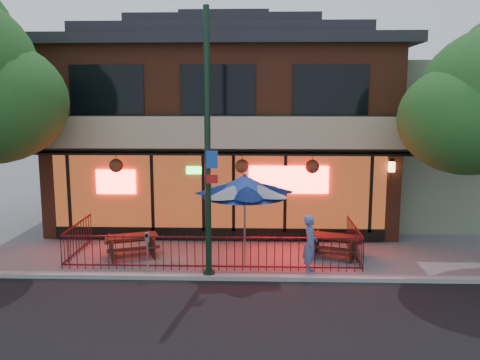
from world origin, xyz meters
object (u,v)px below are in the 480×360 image
(picnic_table_left, at_px, (132,243))
(patio_umbrella, at_px, (245,186))
(picnic_table_right, at_px, (334,243))
(parking_meter_near, at_px, (147,247))
(street_light, at_px, (208,161))
(pedestrian, at_px, (310,244))

(picnic_table_left, bearing_deg, patio_umbrella, -10.76)
(picnic_table_right, relative_size, patio_umbrella, 0.68)
(picnic_table_left, bearing_deg, parking_meter_near, -63.65)
(street_light, bearing_deg, pedestrian, 10.46)
(picnic_table_right, bearing_deg, street_light, -151.07)
(street_light, distance_m, pedestrian, 3.63)
(picnic_table_left, distance_m, pedestrian, 5.39)
(street_light, height_order, parking_meter_near, street_light)
(street_light, height_order, picnic_table_right, street_light)
(pedestrian, bearing_deg, street_light, 108.83)
(picnic_table_left, xyz_separation_m, pedestrian, (5.23, -1.25, 0.38))
(patio_umbrella, relative_size, parking_meter_near, 2.20)
(picnic_table_left, relative_size, patio_umbrella, 0.69)
(picnic_table_left, relative_size, pedestrian, 1.15)
(street_light, relative_size, picnic_table_right, 3.79)
(picnic_table_left, relative_size, parking_meter_near, 1.51)
(patio_umbrella, xyz_separation_m, parking_meter_near, (-2.56, -1.10, -1.47))
(picnic_table_right, xyz_separation_m, parking_meter_near, (-5.23, -1.99, 0.40))
(picnic_table_left, height_order, pedestrian, pedestrian)
(street_light, relative_size, parking_meter_near, 5.69)
(picnic_table_left, distance_m, picnic_table_right, 6.10)
(parking_meter_near, bearing_deg, pedestrian, 6.55)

